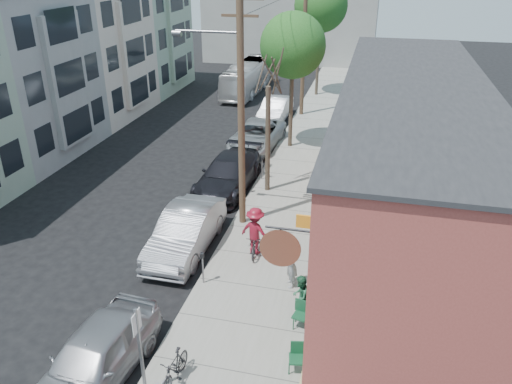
% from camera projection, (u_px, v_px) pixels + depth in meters
% --- Properties ---
extents(ground, '(120.00, 120.00, 0.00)m').
position_uv_depth(ground, '(149.00, 274.00, 18.63)').
color(ground, black).
extents(sidewalk, '(4.50, 58.00, 0.15)m').
position_uv_depth(sidewalk, '(305.00, 170.00, 27.33)').
color(sidewalk, gray).
rests_on(sidewalk, ground).
extents(cafe_building, '(6.60, 20.20, 6.61)m').
position_uv_depth(cafe_building, '(405.00, 164.00, 19.67)').
color(cafe_building, '#A0433B').
rests_on(cafe_building, ground).
extents(apartment_row, '(6.30, 32.00, 9.00)m').
position_uv_depth(apartment_row, '(62.00, 64.00, 31.43)').
color(apartment_row, '#9CB397').
rests_on(apartment_row, ground).
extents(end_cap_building, '(18.00, 8.00, 12.00)m').
position_uv_depth(end_cap_building, '(292.00, 2.00, 53.21)').
color(end_cap_building, '#999994').
rests_on(end_cap_building, ground).
extents(sign_post, '(0.07, 0.45, 2.80)m').
position_uv_depth(sign_post, '(140.00, 344.00, 12.70)').
color(sign_post, slate).
rests_on(sign_post, sidewalk).
extents(parking_meter_near, '(0.14, 0.14, 1.24)m').
position_uv_depth(parking_meter_near, '(203.00, 263.00, 17.53)').
color(parking_meter_near, slate).
rests_on(parking_meter_near, sidewalk).
extents(parking_meter_far, '(0.14, 0.14, 1.24)m').
position_uv_depth(parking_meter_far, '(262.00, 164.00, 25.68)').
color(parking_meter_far, slate).
rests_on(parking_meter_far, sidewalk).
extents(utility_pole_near, '(3.57, 0.28, 10.00)m').
position_uv_depth(utility_pole_near, '(240.00, 105.00, 19.67)').
color(utility_pole_near, '#503A28').
rests_on(utility_pole_near, sidewalk).
extents(utility_pole_far, '(1.80, 0.28, 10.00)m').
position_uv_depth(utility_pole_far, '(304.00, 41.00, 34.23)').
color(utility_pole_far, '#503A28').
rests_on(utility_pole_far, sidewalk).
extents(tree_bare, '(0.24, 0.24, 5.19)m').
position_uv_depth(tree_bare, '(268.00, 140.00, 23.77)').
color(tree_bare, '#44392C').
rests_on(tree_bare, sidewalk).
extents(tree_leafy_mid, '(3.71, 3.71, 7.83)m').
position_uv_depth(tree_leafy_mid, '(293.00, 46.00, 27.94)').
color(tree_leafy_mid, '#44392C').
rests_on(tree_leafy_mid, sidewalk).
extents(tree_leafy_far, '(4.13, 4.13, 9.05)m').
position_uv_depth(tree_leafy_far, '(321.00, 5.00, 38.50)').
color(tree_leafy_far, '#44392C').
rests_on(tree_leafy_far, sidewalk).
extents(patio_chair_a, '(0.60, 0.60, 0.88)m').
position_uv_depth(patio_chair_a, '(301.00, 315.00, 15.60)').
color(patio_chair_a, '#14482B').
rests_on(patio_chair_a, sidewalk).
extents(patio_chair_b, '(0.59, 0.59, 0.88)m').
position_uv_depth(patio_chair_b, '(297.00, 359.00, 13.94)').
color(patio_chair_b, '#14482B').
rests_on(patio_chair_b, sidewalk).
extents(patron_grey, '(0.58, 0.73, 1.76)m').
position_uv_depth(patron_grey, '(291.00, 265.00, 17.36)').
color(patron_grey, gray).
rests_on(patron_grey, sidewalk).
extents(patron_green, '(0.68, 0.81, 1.48)m').
position_uv_depth(patron_green, '(300.00, 296.00, 15.98)').
color(patron_green, '#286643').
rests_on(patron_green, sidewalk).
extents(cyclist, '(1.43, 1.07, 1.96)m').
position_uv_depth(cyclist, '(255.00, 231.00, 19.25)').
color(cyclist, maroon).
rests_on(cyclist, sidewalk).
extents(cyclist_bike, '(0.78, 1.76, 0.89)m').
position_uv_depth(cyclist_bike, '(255.00, 243.00, 19.48)').
color(cyclist_bike, black).
rests_on(cyclist_bike, sidewalk).
extents(parked_bike_a, '(0.56, 1.63, 0.97)m').
position_uv_depth(parked_bike_a, '(175.00, 369.00, 13.55)').
color(parked_bike_a, black).
rests_on(parked_bike_a, sidewalk).
extents(car_0, '(2.31, 4.98, 1.65)m').
position_uv_depth(car_0, '(95.00, 357.00, 13.67)').
color(car_0, '#96969D').
rests_on(car_0, ground).
extents(car_1, '(1.84, 5.22, 1.72)m').
position_uv_depth(car_1, '(186.00, 231.00, 19.76)').
color(car_1, '#A3A3AA').
rests_on(car_1, ground).
extents(car_2, '(2.60, 5.80, 1.65)m').
position_uv_depth(car_2, '(228.00, 174.00, 24.98)').
color(car_2, black).
rests_on(car_2, ground).
extents(car_3, '(2.89, 5.71, 1.55)m').
position_uv_depth(car_3, '(257.00, 135.00, 30.36)').
color(car_3, '#9DA1A4').
rests_on(car_3, ground).
extents(car_4, '(1.81, 4.85, 1.58)m').
position_uv_depth(car_4, '(275.00, 109.00, 35.33)').
color(car_4, silver).
rests_on(car_4, ground).
extents(bus, '(2.40, 9.33, 2.58)m').
position_uv_depth(bus, '(248.00, 77.00, 42.09)').
color(bus, white).
rests_on(bus, ground).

